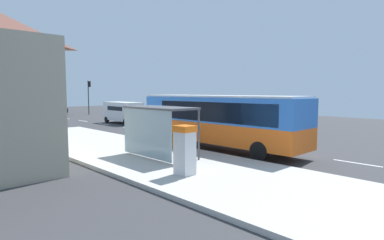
{
  "coord_description": "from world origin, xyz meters",
  "views": [
    {
      "loc": [
        -15.71,
        -11.23,
        3.44
      ],
      "look_at": [
        -1.0,
        4.19,
        1.5
      ],
      "focal_mm": 29.35,
      "sensor_mm": 36.0,
      "label": 1
    }
  ],
  "objects_px": {
    "white_van": "(123,111)",
    "ticket_machine": "(185,150)",
    "recycling_bin_orange": "(170,140)",
    "traffic_light_median": "(49,91)",
    "recycling_bin_yellow": "(162,138)",
    "traffic_light_far_side": "(24,92)",
    "sedan_near": "(57,109)",
    "bus": "(218,118)",
    "bus_shelter": "(155,119)",
    "traffic_light_near_side": "(89,92)"
  },
  "relations": [
    {
      "from": "white_van",
      "to": "ticket_machine",
      "type": "relative_size",
      "value": 2.7
    },
    {
      "from": "recycling_bin_orange",
      "to": "traffic_light_median",
      "type": "height_order",
      "value": "traffic_light_median"
    },
    {
      "from": "recycling_bin_yellow",
      "to": "traffic_light_far_side",
      "type": "relative_size",
      "value": 0.19
    },
    {
      "from": "recycling_bin_yellow",
      "to": "traffic_light_median",
      "type": "bearing_deg",
      "value": 81.69
    },
    {
      "from": "white_van",
      "to": "sedan_near",
      "type": "height_order",
      "value": "white_van"
    },
    {
      "from": "bus",
      "to": "recycling_bin_yellow",
      "type": "xyz_separation_m",
      "value": [
        -2.49,
        2.19,
        -1.19
      ]
    },
    {
      "from": "recycling_bin_orange",
      "to": "bus_shelter",
      "type": "height_order",
      "value": "bus_shelter"
    },
    {
      "from": "ticket_machine",
      "to": "traffic_light_median",
      "type": "distance_m",
      "value": 38.04
    },
    {
      "from": "bus_shelter",
      "to": "traffic_light_near_side",
      "type": "bearing_deg",
      "value": 69.64
    },
    {
      "from": "white_van",
      "to": "traffic_light_far_side",
      "type": "height_order",
      "value": "traffic_light_far_side"
    },
    {
      "from": "bus",
      "to": "traffic_light_near_side",
      "type": "height_order",
      "value": "traffic_light_near_side"
    },
    {
      "from": "traffic_light_far_side",
      "to": "bus_shelter",
      "type": "xyz_separation_m",
      "value": [
        -3.31,
        -32.89,
        -1.28
      ]
    },
    {
      "from": "sedan_near",
      "to": "bus_shelter",
      "type": "height_order",
      "value": "bus_shelter"
    },
    {
      "from": "ticket_machine",
      "to": "sedan_near",
      "type": "bearing_deg",
      "value": 76.09
    },
    {
      "from": "recycling_bin_yellow",
      "to": "traffic_light_near_side",
      "type": "height_order",
      "value": "traffic_light_near_side"
    },
    {
      "from": "white_van",
      "to": "recycling_bin_orange",
      "type": "xyz_separation_m",
      "value": [
        -6.4,
        -15.62,
        -0.69
      ]
    },
    {
      "from": "traffic_light_near_side",
      "to": "white_van",
      "type": "bearing_deg",
      "value": -102.46
    },
    {
      "from": "bus",
      "to": "white_van",
      "type": "distance_m",
      "value": 17.56
    },
    {
      "from": "recycling_bin_orange",
      "to": "recycling_bin_yellow",
      "type": "distance_m",
      "value": 0.7
    },
    {
      "from": "sedan_near",
      "to": "ticket_machine",
      "type": "xyz_separation_m",
      "value": [
        -9.86,
        -39.8,
        0.38
      ]
    },
    {
      "from": "recycling_bin_orange",
      "to": "traffic_light_far_side",
      "type": "xyz_separation_m",
      "value": [
        1.1,
        31.35,
        2.72
      ]
    },
    {
      "from": "traffic_light_near_side",
      "to": "traffic_light_median",
      "type": "distance_m",
      "value": 5.35
    },
    {
      "from": "bus",
      "to": "recycling_bin_orange",
      "type": "distance_m",
      "value": 3.13
    },
    {
      "from": "recycling_bin_yellow",
      "to": "traffic_light_far_side",
      "type": "height_order",
      "value": "traffic_light_far_side"
    },
    {
      "from": "recycling_bin_yellow",
      "to": "traffic_light_far_side",
      "type": "xyz_separation_m",
      "value": [
        1.1,
        30.65,
        2.72
      ]
    },
    {
      "from": "recycling_bin_yellow",
      "to": "recycling_bin_orange",
      "type": "bearing_deg",
      "value": -90.0
    },
    {
      "from": "bus",
      "to": "white_van",
      "type": "height_order",
      "value": "bus"
    },
    {
      "from": "ticket_machine",
      "to": "traffic_light_far_side",
      "type": "distance_m",
      "value": 36.67
    },
    {
      "from": "recycling_bin_yellow",
      "to": "traffic_light_far_side",
      "type": "bearing_deg",
      "value": 87.95
    },
    {
      "from": "sedan_near",
      "to": "bus_shelter",
      "type": "relative_size",
      "value": 1.12
    },
    {
      "from": "ticket_machine",
      "to": "recycling_bin_orange",
      "type": "bearing_deg",
      "value": 56.02
    },
    {
      "from": "sedan_near",
      "to": "traffic_light_near_side",
      "type": "xyz_separation_m",
      "value": [
        3.2,
        -4.28,
        2.56
      ]
    },
    {
      "from": "bus",
      "to": "sedan_near",
      "type": "height_order",
      "value": "bus"
    },
    {
      "from": "white_van",
      "to": "traffic_light_near_side",
      "type": "bearing_deg",
      "value": 77.54
    },
    {
      "from": "bus",
      "to": "traffic_light_far_side",
      "type": "relative_size",
      "value": 2.17
    },
    {
      "from": "bus",
      "to": "recycling_bin_yellow",
      "type": "relative_size",
      "value": 11.6
    },
    {
      "from": "white_van",
      "to": "traffic_light_far_side",
      "type": "distance_m",
      "value": 16.73
    },
    {
      "from": "traffic_light_far_side",
      "to": "recycling_bin_orange",
      "type": "bearing_deg",
      "value": -92.01
    },
    {
      "from": "bus",
      "to": "white_van",
      "type": "relative_size",
      "value": 2.11
    },
    {
      "from": "traffic_light_near_side",
      "to": "recycling_bin_orange",
      "type": "bearing_deg",
      "value": -107.61
    },
    {
      "from": "traffic_light_near_side",
      "to": "ticket_machine",
      "type": "bearing_deg",
      "value": -110.17
    },
    {
      "from": "recycling_bin_orange",
      "to": "traffic_light_far_side",
      "type": "distance_m",
      "value": 31.49
    },
    {
      "from": "traffic_light_far_side",
      "to": "recycling_bin_yellow",
      "type": "bearing_deg",
      "value": -92.05
    },
    {
      "from": "white_van",
      "to": "traffic_light_near_side",
      "type": "distance_m",
      "value": 15.43
    },
    {
      "from": "white_van",
      "to": "traffic_light_median",
      "type": "xyz_separation_m",
      "value": [
        -1.8,
        16.53,
        2.14
      ]
    },
    {
      "from": "white_van",
      "to": "sedan_near",
      "type": "bearing_deg",
      "value": 89.69
    },
    {
      "from": "white_van",
      "to": "recycling_bin_yellow",
      "type": "bearing_deg",
      "value": -113.22
    },
    {
      "from": "bus",
      "to": "ticket_machine",
      "type": "height_order",
      "value": "bus"
    },
    {
      "from": "recycling_bin_yellow",
      "to": "bus_shelter",
      "type": "height_order",
      "value": "bus_shelter"
    },
    {
      "from": "traffic_light_near_side",
      "to": "traffic_light_far_side",
      "type": "xyz_separation_m",
      "value": [
        -8.6,
        0.8,
        0.02
      ]
    }
  ]
}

